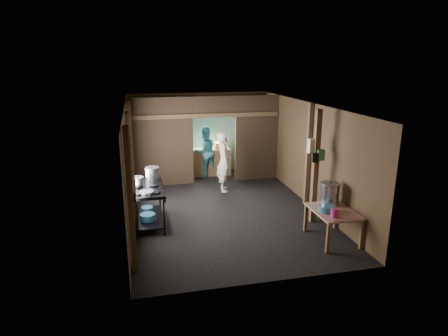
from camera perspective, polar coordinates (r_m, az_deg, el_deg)
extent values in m
cube|color=black|center=(9.87, -0.26, -5.85)|extent=(4.50, 7.00, 0.00)
cube|color=#272420|center=(9.24, -0.28, 9.32)|extent=(4.50, 7.00, 0.00)
cube|color=#4C351B|center=(12.83, -3.69, 5.23)|extent=(4.50, 0.00, 2.60)
cube|color=#4C351B|center=(6.26, 6.76, -6.22)|extent=(4.50, 0.00, 2.60)
cube|color=#4C351B|center=(9.26, -13.98, 0.68)|extent=(0.00, 7.00, 2.60)
cube|color=#4C351B|center=(10.19, 12.19, 2.14)|extent=(0.00, 7.00, 2.60)
cube|color=#4B3621|center=(11.42, -9.21, 3.75)|extent=(1.85, 0.10, 2.60)
cube|color=#4B3621|center=(11.95, 4.83, 4.42)|extent=(1.35, 0.10, 2.60)
cube|color=#4B3621|center=(11.46, -1.47, 9.05)|extent=(1.30, 0.10, 0.60)
cube|color=#86BDBA|center=(12.78, -3.64, 4.96)|extent=(4.40, 0.06, 2.50)
cube|color=brown|center=(12.55, -1.86, 0.91)|extent=(1.20, 0.50, 0.85)
cylinder|color=silver|center=(12.68, -2.54, 7.87)|extent=(0.20, 0.03, 0.20)
cube|color=brown|center=(6.78, -13.64, -4.84)|extent=(0.10, 0.12, 2.60)
cube|color=brown|center=(8.49, -13.57, -0.66)|extent=(0.10, 0.12, 2.60)
cube|color=brown|center=(10.43, -13.53, 2.37)|extent=(0.10, 0.12, 2.60)
cube|color=brown|center=(9.98, 12.30, 1.86)|extent=(0.10, 0.12, 2.60)
cube|color=brown|center=(8.88, 13.33, 0.09)|extent=(0.12, 0.12, 2.60)
cube|color=brown|center=(11.40, -2.65, 7.74)|extent=(4.40, 0.12, 0.12)
cylinder|color=gray|center=(9.57, -13.86, 3.32)|extent=(0.03, 0.34, 0.34)
cylinder|color=black|center=(9.98, -13.80, 3.24)|extent=(0.03, 0.30, 0.30)
cube|color=brown|center=(7.22, -13.43, -2.72)|extent=(0.14, 0.80, 0.03)
cylinder|color=silver|center=(6.96, -13.47, -2.85)|extent=(0.07, 0.07, 0.10)
cylinder|color=#BF760C|center=(7.20, -13.46, -2.23)|extent=(0.08, 0.08, 0.10)
cylinder|color=#438A56|center=(7.41, -13.46, -1.71)|extent=(0.06, 0.06, 0.10)
cube|color=silver|center=(8.82, 13.01, 3.21)|extent=(0.22, 0.15, 0.32)
cube|color=#438A56|center=(8.79, 14.03, 1.89)|extent=(0.16, 0.12, 0.24)
cube|color=black|center=(8.72, 13.25, 1.50)|extent=(0.14, 0.10, 0.20)
cylinder|color=#2B6B85|center=(8.84, -11.18, -7.10)|extent=(0.34, 0.34, 0.14)
cylinder|color=#2B6B85|center=(9.32, -11.29, -5.99)|extent=(0.28, 0.28, 0.11)
cylinder|color=#2B6B85|center=(8.15, 14.95, -5.81)|extent=(0.35, 0.35, 0.13)
cylinder|color=#BE2C75|center=(7.90, 15.99, -6.38)|extent=(0.16, 0.16, 0.18)
cube|color=silver|center=(7.77, 16.88, -7.48)|extent=(0.29, 0.13, 0.01)
cylinder|color=#BF760C|center=(12.48, -0.56, 3.32)|extent=(0.36, 0.36, 0.20)
imported|color=white|center=(10.89, -0.02, 0.88)|extent=(0.46, 0.65, 1.68)
imported|color=teal|center=(12.30, -2.84, 2.40)|extent=(0.92, 0.81, 1.60)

